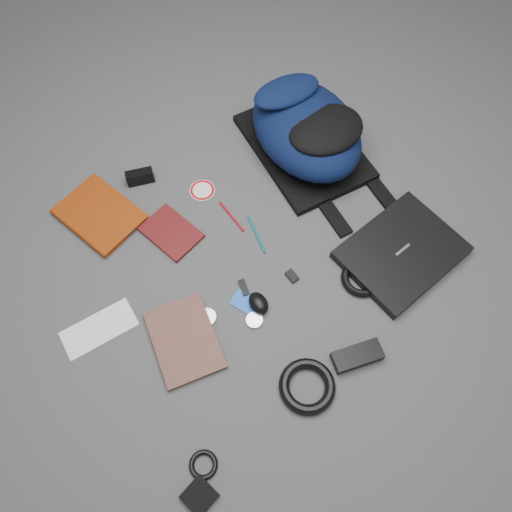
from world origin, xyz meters
TOP-DOWN VIEW (x-y plane):
  - ground at (0.00, 0.00)m, footprint 4.00×4.00m
  - backpack at (0.40, 0.26)m, footprint 0.42×0.57m
  - laptop at (0.39, -0.26)m, footprint 0.39×0.31m
  - textbook_red at (-0.43, 0.41)m, footprint 0.26×0.31m
  - comic_book at (-0.42, -0.08)m, footprint 0.24×0.29m
  - envelope at (-0.53, 0.08)m, footprint 0.23×0.12m
  - dvd_case at (-0.17, 0.24)m, footprint 0.17×0.21m
  - compact_camera at (-0.15, 0.48)m, footprint 0.10×0.06m
  - sticker_disc at (0.00, 0.33)m, footprint 0.10×0.10m
  - pen_teal at (0.05, 0.07)m, footprint 0.04×0.15m
  - pen_red at (0.02, 0.18)m, footprint 0.01×0.14m
  - id_badge at (-0.11, -0.11)m, footprint 0.09×0.11m
  - usb_black at (-0.09, -0.06)m, footprint 0.03×0.06m
  - key_fob at (0.06, -0.12)m, footprint 0.03×0.04m
  - mouse at (-0.09, -0.14)m, footprint 0.06×0.08m
  - headphone_left at (-0.24, -0.08)m, footprint 0.07×0.07m
  - headphone_right at (-0.13, -0.17)m, footprint 0.06×0.06m
  - cable_coil at (0.23, -0.25)m, footprint 0.14×0.14m
  - power_brick at (0.05, -0.44)m, footprint 0.16×0.10m
  - power_cord_coil at (-0.12, -0.42)m, footprint 0.18×0.18m
  - pouch at (-0.52, -0.48)m, footprint 0.09×0.09m
  - earbud_coil at (-0.47, -0.42)m, footprint 0.08×0.08m

SIDE VIEW (x-z plane):
  - ground at x=0.00m, z-range 0.00..0.00m
  - sticker_disc at x=0.00m, z-range 0.00..0.00m
  - envelope at x=-0.53m, z-range 0.00..0.00m
  - id_badge at x=-0.11m, z-range 0.00..0.00m
  - pen_red at x=0.02m, z-range 0.00..0.01m
  - pen_teal at x=0.05m, z-range 0.00..0.01m
  - usb_black at x=-0.09m, z-range 0.00..0.01m
  - headphone_right at x=-0.13m, z-range 0.00..0.01m
  - key_fob at x=0.06m, z-range 0.00..0.01m
  - headphone_left at x=-0.24m, z-range 0.00..0.01m
  - earbud_coil at x=-0.47m, z-range 0.00..0.01m
  - dvd_case at x=-0.17m, z-range 0.00..0.01m
  - comic_book at x=-0.42m, z-range 0.00..0.02m
  - pouch at x=-0.52m, z-range 0.00..0.02m
  - cable_coil at x=0.23m, z-range 0.00..0.03m
  - textbook_red at x=-0.43m, z-range 0.00..0.03m
  - power_cord_coil at x=-0.12m, z-range 0.00..0.03m
  - power_brick at x=0.05m, z-range 0.00..0.04m
  - laptop at x=0.39m, z-range 0.00..0.04m
  - mouse at x=-0.09m, z-range 0.00..0.04m
  - compact_camera at x=-0.15m, z-range 0.00..0.05m
  - backpack at x=0.40m, z-range 0.00..0.22m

